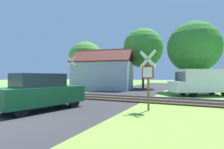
# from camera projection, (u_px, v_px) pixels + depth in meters

# --- Properties ---
(ground_plane) EXTENTS (160.00, 160.00, 0.00)m
(ground_plane) POSITION_uv_depth(u_px,v_px,m) (9.00, 119.00, 6.70)
(ground_plane) COLOR #6B9942
(road_asphalt) EXTENTS (6.94, 80.00, 0.01)m
(road_asphalt) POSITION_uv_depth(u_px,v_px,m) (49.00, 110.00, 8.52)
(road_asphalt) COLOR #2D2D30
(road_asphalt) RESTS_ON ground
(rail_track) EXTENTS (60.00, 2.60, 0.22)m
(rail_track) POSITION_uv_depth(u_px,v_px,m) (101.00, 97.00, 13.35)
(rail_track) COLOR #422D1E
(rail_track) RESTS_ON ground
(stop_sign_near) EXTENTS (0.86, 0.24, 2.90)m
(stop_sign_near) POSITION_uv_depth(u_px,v_px,m) (148.00, 76.00, 8.35)
(stop_sign_near) COLOR brown
(stop_sign_near) RESTS_ON ground
(crossing_sign_far) EXTENTS (0.88, 0.16, 3.57)m
(crossing_sign_far) POSITION_uv_depth(u_px,v_px,m) (71.00, 72.00, 17.09)
(crossing_sign_far) COLOR #9E9EA5
(crossing_sign_far) RESTS_ON ground
(house) EXTENTS (8.19, 6.57, 5.13)m
(house) POSITION_uv_depth(u_px,v_px,m) (103.00, 75.00, 22.38)
(house) COLOR #99A3B7
(house) RESTS_ON ground
(tree_right) EXTENTS (5.43, 5.43, 7.46)m
(tree_right) POSITION_uv_depth(u_px,v_px,m) (194.00, 47.00, 18.47)
(tree_right) COLOR #513823
(tree_right) RESTS_ON ground
(tree_left) EXTENTS (5.34, 5.34, 7.05)m
(tree_left) POSITION_uv_depth(u_px,v_px,m) (86.00, 59.00, 27.14)
(tree_left) COLOR #513823
(tree_left) RESTS_ON ground
(tree_center) EXTENTS (5.57, 5.57, 8.45)m
(tree_center) POSITION_uv_depth(u_px,v_px,m) (143.00, 48.00, 24.67)
(tree_center) COLOR #513823
(tree_center) RESTS_ON ground
(mail_truck) EXTENTS (5.12, 4.23, 2.24)m
(mail_truck) POSITION_uv_depth(u_px,v_px,m) (201.00, 81.00, 14.90)
(mail_truck) COLOR white
(mail_truck) RESTS_ON ground
(parked_car) EXTENTS (2.46, 4.26, 1.78)m
(parked_car) POSITION_uv_depth(u_px,v_px,m) (42.00, 92.00, 8.43)
(parked_car) COLOR #144C2D
(parked_car) RESTS_ON ground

